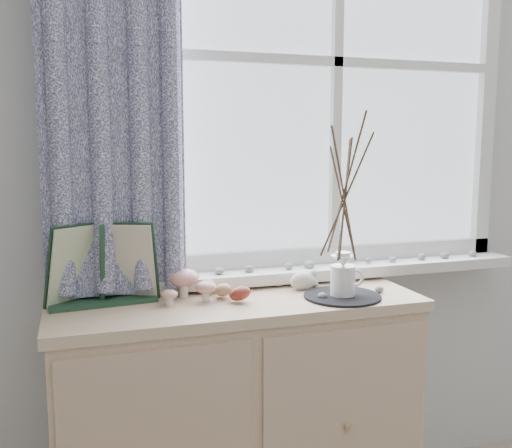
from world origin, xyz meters
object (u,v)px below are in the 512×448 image
Objects in this scene: botanical_book at (102,264)px; twig_pitcher at (345,191)px; toadstool_cluster at (187,282)px; sideboard at (238,421)px.

twig_pitcher is at bearing -15.53° from botanical_book.
toadstool_cluster is 0.59m from twig_pitcher.
botanical_book reaches higher than sideboard.
botanical_book is 0.79m from twig_pitcher.
toadstool_cluster is (-0.16, 0.05, 0.48)m from sideboard.
twig_pitcher is (0.75, -0.13, 0.22)m from botanical_book.
twig_pitcher is (0.33, -0.09, 0.77)m from sideboard.
twig_pitcher is at bearing -15.50° from toadstool_cluster.
sideboard is 0.85m from twig_pitcher.
sideboard is 1.97× the size of twig_pitcher.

